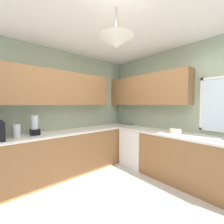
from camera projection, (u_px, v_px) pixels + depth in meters
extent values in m
plane|color=#B7B2A8|center=(116.00, 215.00, 1.91)|extent=(8.10, 8.10, 0.00)
cube|color=#9EAD8E|center=(181.00, 111.00, 3.05)|extent=(3.80, 0.06, 2.65)
cube|color=#9EAD8E|center=(60.00, 110.00, 3.26)|extent=(0.06, 3.74, 2.65)
cube|color=white|center=(116.00, 5.00, 1.77)|extent=(3.80, 3.74, 0.06)
cube|color=white|center=(201.00, 104.00, 2.71)|extent=(0.04, 0.04, 0.96)
cube|color=olive|center=(54.00, 88.00, 2.96)|extent=(0.32, 2.54, 0.70)
cube|color=olive|center=(145.00, 90.00, 3.49)|extent=(2.11, 0.32, 0.70)
cylinder|color=#B7B7BC|center=(116.00, 22.00, 1.79)|extent=(0.02, 0.02, 0.35)
cone|color=silver|center=(116.00, 42.00, 1.80)|extent=(0.44, 0.44, 0.14)
cube|color=olive|center=(67.00, 153.00, 3.05)|extent=(0.62, 3.32, 0.86)
cube|color=silver|center=(67.00, 132.00, 3.02)|extent=(0.65, 3.35, 0.04)
cube|color=olive|center=(183.00, 159.00, 2.71)|extent=(2.86, 0.62, 0.86)
cube|color=silver|center=(183.00, 135.00, 2.69)|extent=(2.89, 0.65, 0.04)
cube|color=white|center=(137.00, 147.00, 3.51)|extent=(0.60, 0.60, 0.86)
cylinder|color=#B7B7BC|center=(16.00, 131.00, 2.42)|extent=(0.13, 0.13, 0.22)
cylinder|color=beige|center=(176.00, 131.00, 2.80)|extent=(0.23, 0.23, 0.09)
cube|color=black|center=(35.00, 132.00, 2.63)|extent=(0.15, 0.15, 0.11)
cylinder|color=#B2BCC6|center=(35.00, 122.00, 2.62)|extent=(0.12, 0.12, 0.25)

